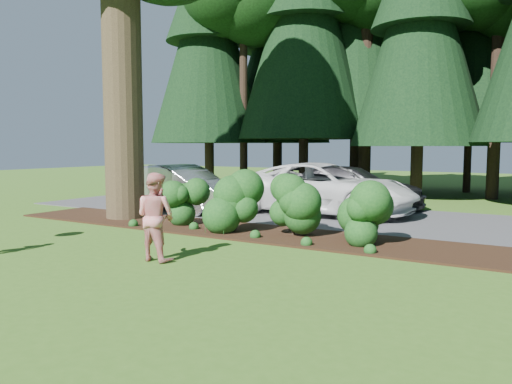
{
  "coord_description": "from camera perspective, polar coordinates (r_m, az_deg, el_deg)",
  "views": [
    {
      "loc": [
        7.44,
        -8.27,
        2.37
      ],
      "look_at": [
        1.42,
        1.71,
        1.3
      ],
      "focal_mm": 35.0,
      "sensor_mm": 36.0,
      "label": 1
    }
  ],
  "objects": [
    {
      "name": "ground",
      "position": [
        11.38,
        -10.7,
        -6.87
      ],
      "size": [
        80.0,
        80.0,
        0.0
      ],
      "primitive_type": "plane",
      "color": "#355A19",
      "rests_on": "ground"
    },
    {
      "name": "mulch_bed",
      "position": [
        13.91,
        -1.72,
        -4.46
      ],
      "size": [
        16.0,
        2.5,
        0.05
      ],
      "primitive_type": "cube",
      "color": "black",
      "rests_on": "ground"
    },
    {
      "name": "driveway",
      "position": [
        17.6,
        5.81,
        -2.47
      ],
      "size": [
        22.0,
        6.0,
        0.03
      ],
      "primitive_type": "cube",
      "color": "#38383A",
      "rests_on": "ground"
    },
    {
      "name": "shrub_row",
      "position": [
        13.31,
        0.79,
        -1.49
      ],
      "size": [
        6.53,
        1.6,
        1.61
      ],
      "color": "#113A13",
      "rests_on": "ground"
    },
    {
      "name": "lily_cluster",
      "position": [
        13.32,
        -4.8,
        -2.86
      ],
      "size": [
        0.69,
        0.09,
        0.57
      ],
      "color": "#113A13",
      "rests_on": "ground"
    },
    {
      "name": "car_silver_wagon",
      "position": [
        18.29,
        -8.53,
        0.46
      ],
      "size": [
        5.21,
        2.25,
        1.67
      ],
      "primitive_type": "imported",
      "rotation": [
        0.0,
        0.0,
        1.47
      ],
      "color": "#B6B6BB",
      "rests_on": "driveway"
    },
    {
      "name": "car_white_suv",
      "position": [
        17.38,
        7.78,
        0.4
      ],
      "size": [
        6.47,
        3.15,
        1.77
      ],
      "primitive_type": "imported",
      "rotation": [
        0.0,
        0.0,
        1.54
      ],
      "color": "silver",
      "rests_on": "driveway"
    },
    {
      "name": "car_dark_suv",
      "position": [
        19.32,
        10.85,
        0.55
      ],
      "size": [
        5.71,
        3.04,
        1.58
      ],
      "primitive_type": "imported",
      "rotation": [
        0.0,
        0.0,
        1.73
      ],
      "color": "black",
      "rests_on": "driveway"
    },
    {
      "name": "adult",
      "position": [
        10.55,
        -11.4,
        -2.78
      ],
      "size": [
        0.91,
        0.72,
        1.83
      ],
      "primitive_type": "imported",
      "rotation": [
        0.0,
        0.0,
        3.11
      ],
      "color": "red",
      "rests_on": "ground"
    }
  ]
}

